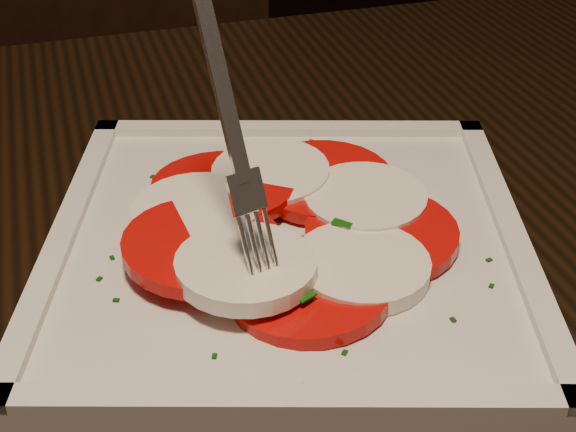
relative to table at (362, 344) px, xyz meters
The scene contains 5 objects.
table is the anchor object (origin of this frame).
chair 0.69m from the table, 91.47° to the left, with size 0.52×0.52×0.93m.
plate 0.12m from the table, behind, with size 0.29×0.29×0.01m, color silver.
caprese_salad 0.14m from the table, behind, with size 0.22×0.23×0.03m.
fork 0.24m from the table, behind, with size 0.03×0.07×0.16m, color white, non-canonical shape.
Camera 1 is at (-0.11, -0.42, 1.05)m, focal length 50.00 mm.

